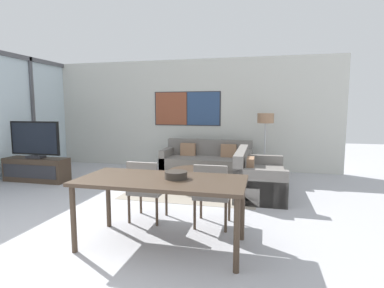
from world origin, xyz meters
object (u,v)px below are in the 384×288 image
at_px(sofa_side, 256,179).
at_px(tv_console, 37,170).
at_px(dining_table, 161,185).
at_px(dining_chair_centre, 212,191).
at_px(television, 35,140).
at_px(coffee_table, 195,174).
at_px(sofa_main, 207,163).
at_px(dining_chair_left, 146,187).
at_px(fruit_bowl, 176,174).
at_px(floor_lamp, 265,123).

bearing_deg(sofa_side, tv_console, 91.72).
relative_size(dining_table, dining_chair_centre, 2.19).
xyz_separation_m(tv_console, dining_table, (3.62, -2.27, 0.45)).
distance_m(television, coffee_table, 3.50).
distance_m(tv_console, sofa_main, 3.76).
bearing_deg(dining_chair_left, fruit_bowl, -45.01).
bearing_deg(sofa_side, dining_chair_left, 140.53).
bearing_deg(dining_chair_centre, coffee_table, 109.53).
bearing_deg(dining_table, fruit_bowl, 16.44).
distance_m(dining_table, dining_chair_left, 0.83).
bearing_deg(sofa_side, sofa_main, 40.33).
relative_size(tv_console, floor_lamp, 0.96).
distance_m(sofa_side, dining_chair_centre, 1.84).
xyz_separation_m(dining_table, dining_chair_left, (-0.46, 0.66, -0.22)).
height_order(dining_table, dining_chair_centre, dining_chair_centre).
relative_size(tv_console, dining_chair_centre, 1.64).
height_order(fruit_bowl, floor_lamp, floor_lamp).
xyz_separation_m(sofa_main, floor_lamp, (1.31, 0.08, 0.96)).
distance_m(sofa_side, dining_chair_left, 2.27).
height_order(sofa_side, dining_chair_centre, dining_chair_centre).
relative_size(fruit_bowl, floor_lamp, 0.18).
xyz_separation_m(television, floor_lamp, (4.75, 1.59, 0.34)).
relative_size(sofa_main, floor_lamp, 1.43).
height_order(tv_console, sofa_side, sofa_side).
distance_m(coffee_table, dining_chair_left, 1.85).
distance_m(tv_console, dining_table, 4.30).
xyz_separation_m(coffee_table, dining_table, (0.19, -2.47, 0.42)).
bearing_deg(sofa_main, dining_chair_centre, -78.35).
bearing_deg(tv_console, dining_chair_centre, -21.50).
bearing_deg(dining_table, coffee_table, 94.30).
height_order(dining_table, dining_chair_left, dining_chair_left).
bearing_deg(floor_lamp, coffee_table, -133.41).
relative_size(sofa_side, dining_chair_left, 1.92).
distance_m(coffee_table, fruit_bowl, 2.51).
relative_size(dining_table, dining_chair_left, 2.19).
relative_size(sofa_side, fruit_bowl, 6.38).
bearing_deg(dining_chair_centre, television, 158.49).
relative_size(dining_table, floor_lamp, 1.29).
bearing_deg(dining_table, sofa_side, 67.83).
bearing_deg(dining_chair_centre, dining_chair_left, -179.98).
xyz_separation_m(sofa_main, coffee_table, (0.00, -1.31, 0.01)).
bearing_deg(sofa_main, dining_table, -87.19).
distance_m(tv_console, fruit_bowl, 4.42).
bearing_deg(floor_lamp, television, -161.46).
distance_m(dining_chair_centre, fruit_bowl, 0.76).
bearing_deg(dining_chair_centre, sofa_side, 73.31).
xyz_separation_m(dining_chair_left, fruit_bowl, (0.61, -0.61, 0.34)).
xyz_separation_m(sofa_side, coffee_table, (-1.17, 0.07, 0.01)).
bearing_deg(floor_lamp, sofa_side, -95.78).
bearing_deg(television, sofa_side, 1.71).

